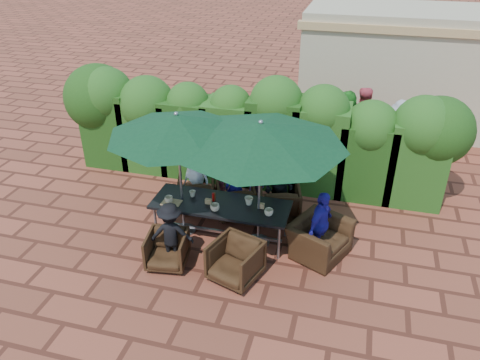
% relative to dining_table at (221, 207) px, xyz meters
% --- Properties ---
extents(ground, '(80.00, 80.00, 0.00)m').
position_rel_dining_table_xyz_m(ground, '(0.03, 0.07, -0.68)').
color(ground, brown).
rests_on(ground, ground).
extents(dining_table, '(2.54, 0.90, 0.75)m').
position_rel_dining_table_xyz_m(dining_table, '(0.00, 0.00, 0.00)').
color(dining_table, black).
rests_on(dining_table, ground).
extents(umbrella_left, '(2.48, 2.48, 2.46)m').
position_rel_dining_table_xyz_m(umbrella_left, '(-0.76, 0.01, 1.54)').
color(umbrella_left, gray).
rests_on(umbrella_left, ground).
extents(umbrella_right, '(2.96, 2.96, 2.46)m').
position_rel_dining_table_xyz_m(umbrella_right, '(0.71, 0.02, 1.54)').
color(umbrella_right, gray).
rests_on(umbrella_right, ground).
extents(chair_far_left, '(0.92, 0.88, 0.77)m').
position_rel_dining_table_xyz_m(chair_far_left, '(-0.80, 0.88, -0.29)').
color(chair_far_left, black).
rests_on(chair_far_left, ground).
extents(chair_far_mid, '(0.96, 0.93, 0.77)m').
position_rel_dining_table_xyz_m(chair_far_mid, '(0.05, 0.84, -0.29)').
color(chair_far_mid, black).
rests_on(chair_far_mid, ground).
extents(chair_far_right, '(0.97, 0.93, 0.82)m').
position_rel_dining_table_xyz_m(chair_far_right, '(0.93, 0.92, -0.26)').
color(chair_far_right, black).
rests_on(chair_far_right, ground).
extents(chair_near_left, '(0.76, 0.72, 0.69)m').
position_rel_dining_table_xyz_m(chair_near_left, '(-0.67, -1.01, -0.33)').
color(chair_near_left, black).
rests_on(chair_near_left, ground).
extents(chair_near_right, '(0.94, 0.91, 0.78)m').
position_rel_dining_table_xyz_m(chair_near_right, '(0.57, -1.05, -0.29)').
color(chair_near_right, black).
rests_on(chair_near_right, ground).
extents(chair_end_right, '(1.02, 1.20, 0.88)m').
position_rel_dining_table_xyz_m(chair_end_right, '(1.84, -0.02, -0.23)').
color(chair_end_right, black).
rests_on(chair_end_right, ground).
extents(adult_far_left, '(0.70, 0.52, 1.27)m').
position_rel_dining_table_xyz_m(adult_far_left, '(-0.80, 0.93, -0.04)').
color(adult_far_left, white).
rests_on(adult_far_left, ground).
extents(adult_far_mid, '(0.51, 0.46, 1.18)m').
position_rel_dining_table_xyz_m(adult_far_mid, '(0.03, 0.91, -0.09)').
color(adult_far_mid, '#241EA5').
rests_on(adult_far_mid, ground).
extents(adult_far_right, '(0.77, 0.64, 1.38)m').
position_rel_dining_table_xyz_m(adult_far_right, '(0.89, 1.01, 0.01)').
color(adult_far_right, black).
rests_on(adult_far_right, ground).
extents(adult_near_left, '(0.81, 0.51, 1.17)m').
position_rel_dining_table_xyz_m(adult_near_left, '(-0.62, -0.89, -0.09)').
color(adult_near_left, black).
rests_on(adult_near_left, ground).
extents(adult_end_right, '(0.62, 0.84, 1.29)m').
position_rel_dining_table_xyz_m(adult_end_right, '(1.84, -0.06, -0.03)').
color(adult_end_right, '#241EA5').
rests_on(adult_end_right, ground).
extents(child_left, '(0.30, 0.25, 0.79)m').
position_rel_dining_table_xyz_m(child_left, '(-0.32, 1.07, -0.28)').
color(child_left, '#DC4D60').
rests_on(child_left, ground).
extents(child_right, '(0.40, 0.37, 0.89)m').
position_rel_dining_table_xyz_m(child_right, '(0.43, 1.05, -0.23)').
color(child_right, '#81499F').
rests_on(child_right, ground).
extents(pedestrian_a, '(1.65, 0.85, 1.68)m').
position_rel_dining_table_xyz_m(pedestrian_a, '(1.94, 4.29, 0.16)').
color(pedestrian_a, '#278323').
rests_on(pedestrian_a, ground).
extents(pedestrian_b, '(0.98, 0.88, 1.74)m').
position_rel_dining_table_xyz_m(pedestrian_b, '(2.31, 4.44, 0.19)').
color(pedestrian_b, '#DC4D60').
rests_on(pedestrian_b, ground).
extents(pedestrian_c, '(1.04, 0.99, 1.54)m').
position_rel_dining_table_xyz_m(pedestrian_c, '(3.25, 4.32, 0.09)').
color(pedestrian_c, '#9A9BA2').
rests_on(pedestrian_c, ground).
extents(cup_a, '(0.16, 0.16, 0.12)m').
position_rel_dining_table_xyz_m(cup_a, '(-0.93, -0.21, 0.14)').
color(cup_a, beige).
rests_on(cup_a, dining_table).
extents(cup_b, '(0.12, 0.12, 0.12)m').
position_rel_dining_table_xyz_m(cup_b, '(-0.58, 0.11, 0.13)').
color(cup_b, beige).
rests_on(cup_b, dining_table).
extents(cup_c, '(0.17, 0.17, 0.13)m').
position_rel_dining_table_xyz_m(cup_c, '(-0.03, -0.25, 0.14)').
color(cup_c, beige).
rests_on(cup_c, dining_table).
extents(cup_d, '(0.16, 0.16, 0.15)m').
position_rel_dining_table_xyz_m(cup_d, '(0.50, 0.12, 0.15)').
color(cup_d, beige).
rests_on(cup_d, dining_table).
extents(cup_e, '(0.16, 0.16, 0.13)m').
position_rel_dining_table_xyz_m(cup_e, '(0.93, -0.15, 0.14)').
color(cup_e, beige).
rests_on(cup_e, dining_table).
extents(ketchup_bottle, '(0.04, 0.04, 0.17)m').
position_rel_dining_table_xyz_m(ketchup_bottle, '(-0.16, 0.05, 0.16)').
color(ketchup_bottle, '#B20C0A').
rests_on(ketchup_bottle, dining_table).
extents(sauce_bottle, '(0.04, 0.04, 0.17)m').
position_rel_dining_table_xyz_m(sauce_bottle, '(-0.14, 0.08, 0.16)').
color(sauce_bottle, '#4C230C').
rests_on(sauce_bottle, dining_table).
extents(serving_tray, '(0.35, 0.25, 0.02)m').
position_rel_dining_table_xyz_m(serving_tray, '(-0.88, -0.21, 0.08)').
color(serving_tray, '#A47D4F').
rests_on(serving_tray, dining_table).
extents(number_block_left, '(0.12, 0.06, 0.10)m').
position_rel_dining_table_xyz_m(number_block_left, '(-0.21, -0.06, 0.12)').
color(number_block_left, tan).
rests_on(number_block_left, dining_table).
extents(number_block_right, '(0.12, 0.06, 0.10)m').
position_rel_dining_table_xyz_m(number_block_right, '(0.75, 0.05, 0.12)').
color(number_block_right, tan).
rests_on(number_block_right, dining_table).
extents(hedge_wall, '(9.10, 1.60, 2.49)m').
position_rel_dining_table_xyz_m(hedge_wall, '(-0.14, 2.39, 0.65)').
color(hedge_wall, '#173A0F').
rests_on(hedge_wall, ground).
extents(building, '(6.20, 3.08, 3.20)m').
position_rel_dining_table_xyz_m(building, '(3.53, 7.06, 0.93)').
color(building, '#BCAB8C').
rests_on(building, ground).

